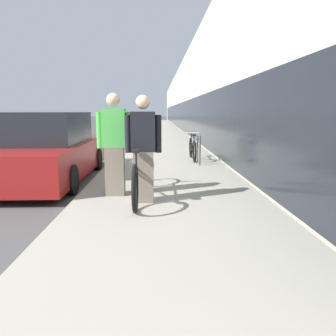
# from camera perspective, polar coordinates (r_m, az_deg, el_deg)

# --- Properties ---
(sidewalk_slab) EXTENTS (3.39, 70.00, 0.12)m
(sidewalk_slab) POSITION_cam_1_polar(r_m,az_deg,el_deg) (24.82, -1.32, 6.18)
(sidewalk_slab) COLOR gray
(sidewalk_slab) RESTS_ON ground
(storefront_facade) EXTENTS (10.01, 70.00, 5.55)m
(storefront_facade) POSITION_cam_1_polar(r_m,az_deg,el_deg) (33.52, 10.35, 11.60)
(storefront_facade) COLOR beige
(storefront_facade) RESTS_ON ground
(tandem_bicycle) EXTENTS (0.52, 2.65, 0.93)m
(tandem_bicycle) POSITION_cam_1_polar(r_m,az_deg,el_deg) (5.83, -5.13, -1.20)
(tandem_bicycle) COLOR black
(tandem_bicycle) RESTS_ON sidewalk_slab
(person_rider) EXTENTS (0.60, 0.24, 1.77)m
(person_rider) POSITION_cam_1_polar(r_m,az_deg,el_deg) (5.42, -4.32, 3.28)
(person_rider) COLOR #756B5B
(person_rider) RESTS_ON sidewalk_slab
(person_bystander) EXTENTS (0.62, 0.24, 1.82)m
(person_bystander) POSITION_cam_1_polar(r_m,az_deg,el_deg) (5.93, -9.32, 4.01)
(person_bystander) COLOR #756B5B
(person_bystander) RESTS_ON sidewalk_slab
(bike_rack_hoop) EXTENTS (0.05, 0.60, 0.84)m
(bike_rack_hoop) POSITION_cam_1_polar(r_m,az_deg,el_deg) (9.51, 5.36, 3.79)
(bike_rack_hoop) COLOR #4C4C51
(bike_rack_hoop) RESTS_ON sidewalk_slab
(cruiser_bike_nearest) EXTENTS (0.52, 1.74, 0.83)m
(cruiser_bike_nearest) POSITION_cam_1_polar(r_m,az_deg,el_deg) (10.36, 4.30, 3.41)
(cruiser_bike_nearest) COLOR black
(cruiser_bike_nearest) RESTS_ON sidewalk_slab
(parked_sedan_curbside) EXTENTS (1.93, 4.75, 1.61)m
(parked_sedan_curbside) POSITION_cam_1_polar(r_m,az_deg,el_deg) (8.24, -20.08, 2.92)
(parked_sedan_curbside) COLOR maroon
(parked_sedan_curbside) RESTS_ON ground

